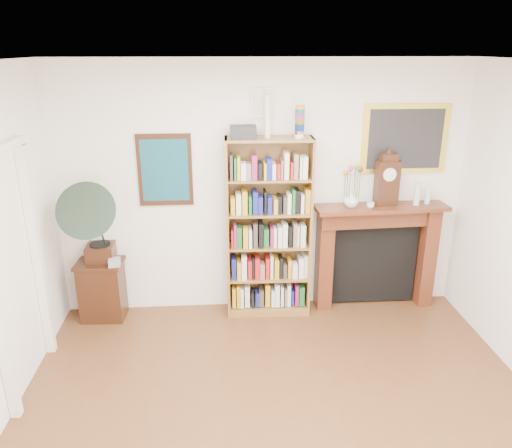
{
  "coord_description": "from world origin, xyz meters",
  "views": [
    {
      "loc": [
        -0.46,
        -2.79,
        2.91
      ],
      "look_at": [
        -0.14,
        1.6,
        1.33
      ],
      "focal_mm": 35.0,
      "sensor_mm": 36.0,
      "label": 1
    }
  ],
  "objects_px": {
    "teacup": "(371,205)",
    "bookshelf": "(269,219)",
    "cd_stack": "(114,262)",
    "fireplace": "(376,246)",
    "bottle_left": "(417,194)",
    "bottle_right": "(428,195)",
    "mantel_clock": "(387,180)",
    "side_cabinet": "(102,290)",
    "flower_vase": "(351,199)",
    "gramophone": "(93,218)"
  },
  "relations": [
    {
      "from": "mantel_clock",
      "to": "teacup",
      "type": "xyz_separation_m",
      "value": [
        -0.2,
        -0.11,
        -0.24
      ]
    },
    {
      "from": "teacup",
      "to": "mantel_clock",
      "type": "bearing_deg",
      "value": 29.37
    },
    {
      "from": "side_cabinet",
      "to": "cd_stack",
      "type": "bearing_deg",
      "value": -27.19
    },
    {
      "from": "gramophone",
      "to": "teacup",
      "type": "xyz_separation_m",
      "value": [
        2.94,
        0.06,
        0.05
      ]
    },
    {
      "from": "cd_stack",
      "to": "fireplace",
      "type": "bearing_deg",
      "value": 3.97
    },
    {
      "from": "cd_stack",
      "to": "bottle_right",
      "type": "relative_size",
      "value": 0.6
    },
    {
      "from": "bottle_left",
      "to": "fireplace",
      "type": "bearing_deg",
      "value": 171.05
    },
    {
      "from": "flower_vase",
      "to": "bookshelf",
      "type": "bearing_deg",
      "value": 179.87
    },
    {
      "from": "fireplace",
      "to": "mantel_clock",
      "type": "bearing_deg",
      "value": -32.83
    },
    {
      "from": "bottle_right",
      "to": "gramophone",
      "type": "bearing_deg",
      "value": -177.22
    },
    {
      "from": "bookshelf",
      "to": "side_cabinet",
      "type": "xyz_separation_m",
      "value": [
        -1.86,
        -0.02,
        -0.78
      ]
    },
    {
      "from": "fireplace",
      "to": "cd_stack",
      "type": "bearing_deg",
      "value": -179.22
    },
    {
      "from": "side_cabinet",
      "to": "bottle_left",
      "type": "bearing_deg",
      "value": 3.32
    },
    {
      "from": "flower_vase",
      "to": "bottle_right",
      "type": "xyz_separation_m",
      "value": [
        0.88,
        0.05,
        0.01
      ]
    },
    {
      "from": "cd_stack",
      "to": "bottle_left",
      "type": "relative_size",
      "value": 0.5
    },
    {
      "from": "side_cabinet",
      "to": "fireplace",
      "type": "height_order",
      "value": "fireplace"
    },
    {
      "from": "bookshelf",
      "to": "flower_vase",
      "type": "height_order",
      "value": "bookshelf"
    },
    {
      "from": "mantel_clock",
      "to": "flower_vase",
      "type": "relative_size",
      "value": 3.34
    },
    {
      "from": "gramophone",
      "to": "side_cabinet",
      "type": "bearing_deg",
      "value": 96.37
    },
    {
      "from": "gramophone",
      "to": "bottle_left",
      "type": "height_order",
      "value": "gramophone"
    },
    {
      "from": "fireplace",
      "to": "gramophone",
      "type": "height_order",
      "value": "gramophone"
    },
    {
      "from": "fireplace",
      "to": "flower_vase",
      "type": "bearing_deg",
      "value": -170.24
    },
    {
      "from": "side_cabinet",
      "to": "gramophone",
      "type": "bearing_deg",
      "value": -79.34
    },
    {
      "from": "gramophone",
      "to": "mantel_clock",
      "type": "height_order",
      "value": "mantel_clock"
    },
    {
      "from": "bookshelf",
      "to": "mantel_clock",
      "type": "xyz_separation_m",
      "value": [
        1.3,
        0.05,
        0.39
      ]
    },
    {
      "from": "teacup",
      "to": "bottle_left",
      "type": "distance_m",
      "value": 0.55
    },
    {
      "from": "side_cabinet",
      "to": "flower_vase",
      "type": "bearing_deg",
      "value": 3.07
    },
    {
      "from": "gramophone",
      "to": "bottle_right",
      "type": "bearing_deg",
      "value": 1.26
    },
    {
      "from": "teacup",
      "to": "bottle_left",
      "type": "xyz_separation_m",
      "value": [
        0.54,
        0.08,
        0.09
      ]
    },
    {
      "from": "mantel_clock",
      "to": "side_cabinet",
      "type": "bearing_deg",
      "value": 176.83
    },
    {
      "from": "side_cabinet",
      "to": "cd_stack",
      "type": "xyz_separation_m",
      "value": [
        0.19,
        -0.11,
        0.38
      ]
    },
    {
      "from": "gramophone",
      "to": "cd_stack",
      "type": "height_order",
      "value": "gramophone"
    },
    {
      "from": "teacup",
      "to": "bookshelf",
      "type": "bearing_deg",
      "value": 176.89
    },
    {
      "from": "gramophone",
      "to": "mantel_clock",
      "type": "bearing_deg",
      "value": 1.68
    },
    {
      "from": "bookshelf",
      "to": "teacup",
      "type": "distance_m",
      "value": 1.11
    },
    {
      "from": "fireplace",
      "to": "teacup",
      "type": "xyz_separation_m",
      "value": [
        -0.15,
        -0.14,
        0.54
      ]
    },
    {
      "from": "bookshelf",
      "to": "mantel_clock",
      "type": "height_order",
      "value": "bookshelf"
    },
    {
      "from": "cd_stack",
      "to": "flower_vase",
      "type": "xyz_separation_m",
      "value": [
        2.57,
        0.12,
        0.61
      ]
    },
    {
      "from": "flower_vase",
      "to": "teacup",
      "type": "relative_size",
      "value": 2.05
    },
    {
      "from": "bookshelf",
      "to": "side_cabinet",
      "type": "distance_m",
      "value": 2.02
    },
    {
      "from": "bottle_right",
      "to": "teacup",
      "type": "bearing_deg",
      "value": -170.67
    },
    {
      "from": "fireplace",
      "to": "gramophone",
      "type": "xyz_separation_m",
      "value": [
        -3.09,
        -0.2,
        0.49
      ]
    },
    {
      "from": "mantel_clock",
      "to": "bottle_right",
      "type": "distance_m",
      "value": 0.51
    },
    {
      "from": "fireplace",
      "to": "cd_stack",
      "type": "relative_size",
      "value": 12.42
    },
    {
      "from": "gramophone",
      "to": "flower_vase",
      "type": "bearing_deg",
      "value": 1.05
    },
    {
      "from": "gramophone",
      "to": "flower_vase",
      "type": "relative_size",
      "value": 5.62
    },
    {
      "from": "gramophone",
      "to": "cd_stack",
      "type": "relative_size",
      "value": 8.03
    },
    {
      "from": "side_cabinet",
      "to": "gramophone",
      "type": "relative_size",
      "value": 0.71
    },
    {
      "from": "bookshelf",
      "to": "cd_stack",
      "type": "xyz_separation_m",
      "value": [
        -1.67,
        -0.12,
        -0.4
      ]
    },
    {
      "from": "cd_stack",
      "to": "flower_vase",
      "type": "relative_size",
      "value": 0.7
    }
  ]
}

